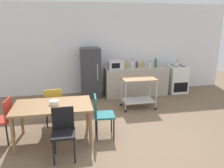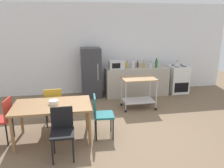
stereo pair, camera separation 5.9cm
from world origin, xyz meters
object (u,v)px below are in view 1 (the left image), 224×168
(chair_teal, at_px, (101,113))
(stove_oven, at_px, (177,79))
(bottle_sparkling_water, at_px, (143,65))
(kitchen_cart, at_px, (139,88))
(bottle_wine, at_px, (150,65))
(chair_black, at_px, (63,130))
(bottle_olive_oil, at_px, (137,65))
(microwave, at_px, (116,65))
(dining_table, at_px, (53,109))
(fruit_bowl, at_px, (54,102))
(bottle_sesame_oil, at_px, (132,64))
(refrigerator, at_px, (91,73))
(chair_mustard, at_px, (54,104))
(bottle_vinegar, at_px, (127,65))
(chair_red, at_px, (3,118))
(kettle, at_px, (176,64))
(bottle_hot_sauce, at_px, (156,63))

(chair_teal, distance_m, stove_oven, 3.90)
(stove_oven, relative_size, bottle_sparkling_water, 4.04)
(kitchen_cart, distance_m, bottle_sparkling_water, 1.27)
(bottle_wine, bearing_deg, chair_black, -131.49)
(bottle_olive_oil, bearing_deg, bottle_wine, -20.46)
(chair_teal, bearing_deg, microwave, -15.68)
(stove_oven, height_order, kitchen_cart, stove_oven)
(dining_table, height_order, fruit_bowl, fruit_bowl)
(dining_table, relative_size, bottle_sesame_oil, 5.28)
(refrigerator, xyz_separation_m, bottle_sesame_oil, (1.31, -0.14, 0.24))
(chair_mustard, bearing_deg, bottle_vinegar, -145.81)
(dining_table, height_order, bottle_wine, bottle_wine)
(refrigerator, distance_m, bottle_vinegar, 1.16)
(bottle_sparkling_water, bearing_deg, dining_table, -137.52)
(bottle_sparkling_water, bearing_deg, chair_black, -128.65)
(bottle_sesame_oil, bearing_deg, bottle_wine, -5.81)
(bottle_vinegar, xyz_separation_m, fruit_bowl, (-2.09, -2.44, -0.21))
(bottle_sparkling_water, bearing_deg, chair_teal, -124.59)
(microwave, xyz_separation_m, bottle_olive_oil, (0.71, 0.09, -0.04))
(chair_red, bearing_deg, bottle_sparkling_water, 129.30)
(bottle_sesame_oil, distance_m, bottle_wine, 0.57)
(chair_mustard, height_order, bottle_wine, bottle_wine)
(bottle_olive_oil, bearing_deg, bottle_vinegar, -169.21)
(stove_oven, xyz_separation_m, fruit_bowl, (-3.86, -2.48, 0.34))
(chair_black, xyz_separation_m, bottle_sparkling_water, (2.46, 3.07, 0.47))
(kettle, bearing_deg, chair_mustard, -155.79)
(bottle_sparkling_water, bearing_deg, bottle_hot_sauce, -1.31)
(bottle_olive_oil, bearing_deg, dining_table, -134.55)
(bottle_olive_oil, bearing_deg, stove_oven, -1.10)
(bottle_sparkling_water, relative_size, fruit_bowl, 1.20)
(bottle_sesame_oil, height_order, bottle_olive_oil, bottle_sesame_oil)
(stove_oven, relative_size, kettle, 3.84)
(chair_mustard, height_order, bottle_sesame_oil, bottle_sesame_oil)
(bottle_sesame_oil, bearing_deg, chair_red, -144.25)
(stove_oven, distance_m, refrigerator, 2.92)
(bottle_vinegar, bearing_deg, dining_table, -130.88)
(chair_black, height_order, fruit_bowl, chair_black)
(chair_teal, relative_size, bottle_olive_oil, 3.99)
(dining_table, relative_size, stove_oven, 1.63)
(bottle_sparkling_water, bearing_deg, kettle, -1.97)
(bottle_sparkling_water, distance_m, bottle_hot_sauce, 0.42)
(chair_red, xyz_separation_m, chair_black, (1.16, -0.73, 0.00))
(chair_mustard, height_order, kettle, kettle)
(bottle_hot_sauce, height_order, kettle, bottle_hot_sauce)
(kitchen_cart, height_order, bottle_sesame_oil, bottle_sesame_oil)
(chair_black, xyz_separation_m, kitchen_cart, (1.97, 1.97, 0.05))
(chair_black, relative_size, kettle, 3.71)
(bottle_sparkling_water, bearing_deg, fruit_bowl, -137.35)
(refrigerator, bearing_deg, chair_black, -103.83)
(chair_mustard, height_order, refrigerator, refrigerator)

